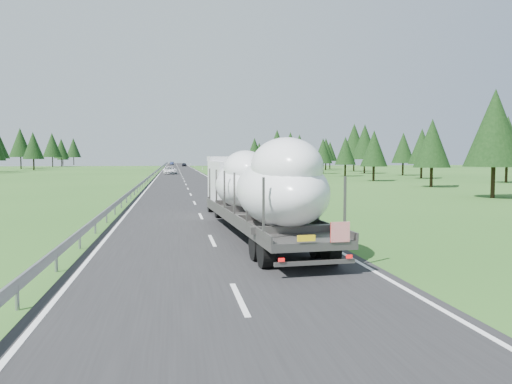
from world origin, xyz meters
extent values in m
plane|color=#28531B|center=(0.00, 0.00, 0.00)|extent=(400.00, 400.00, 0.00)
cube|color=black|center=(0.00, 100.00, 0.01)|extent=(10.00, 400.00, 0.02)
cube|color=slate|center=(-5.30, 100.00, 0.60)|extent=(0.08, 400.00, 0.32)
cylinder|color=slate|center=(-5.30, 0.00, 0.30)|extent=(0.10, 0.10, 0.60)
cube|color=silver|center=(6.50, 30.00, 0.50)|extent=(0.12, 0.07, 1.00)
cube|color=black|center=(6.50, 30.00, 0.82)|extent=(0.13, 0.08, 0.12)
cube|color=silver|center=(6.50, 80.00, 0.50)|extent=(0.12, 0.07, 1.00)
cube|color=black|center=(6.50, 80.00, 0.82)|extent=(0.13, 0.08, 0.12)
cube|color=silver|center=(6.50, 130.00, 0.50)|extent=(0.12, 0.07, 1.00)
cube|color=black|center=(6.50, 130.00, 0.82)|extent=(0.13, 0.08, 0.12)
cube|color=silver|center=(6.50, 180.00, 0.50)|extent=(0.12, 0.07, 1.00)
cube|color=black|center=(6.50, 180.00, 0.82)|extent=(0.13, 0.08, 0.12)
cube|color=silver|center=(6.50, 230.00, 0.50)|extent=(0.12, 0.07, 1.00)
cube|color=black|center=(6.50, 230.00, 0.82)|extent=(0.13, 0.08, 0.12)
cube|color=silver|center=(6.50, 280.00, 0.50)|extent=(0.12, 0.07, 1.00)
cube|color=black|center=(6.50, 280.00, 0.82)|extent=(0.13, 0.08, 0.12)
cube|color=silver|center=(6.50, 330.00, 0.50)|extent=(0.12, 0.07, 1.00)
cube|color=black|center=(6.50, 330.00, 0.82)|extent=(0.13, 0.08, 0.12)
cylinder|color=slate|center=(7.20, 80.00, 1.00)|extent=(0.08, 0.08, 2.00)
cube|color=silver|center=(7.20, 80.00, 2.00)|extent=(0.05, 0.90, 1.20)
cylinder|color=black|center=(44.82, 51.31, 1.60)|extent=(0.36, 0.36, 3.20)
cone|color=black|center=(44.82, 51.31, 6.05)|extent=(4.98, 4.98, 6.67)
cylinder|color=black|center=(39.87, 66.42, 1.44)|extent=(0.36, 0.36, 2.89)
cone|color=black|center=(39.87, 66.42, 5.46)|extent=(4.49, 4.49, 6.02)
cylinder|color=black|center=(43.51, 80.85, 1.45)|extent=(0.36, 0.36, 2.90)
cone|color=black|center=(43.51, 80.85, 5.48)|extent=(4.52, 4.52, 6.05)
cylinder|color=black|center=(40.33, 93.14, 1.86)|extent=(0.36, 0.36, 3.72)
cone|color=black|center=(40.33, 93.14, 7.03)|extent=(5.79, 5.79, 7.76)
cylinder|color=black|center=(43.88, 109.22, 2.08)|extent=(0.36, 0.36, 4.15)
cone|color=black|center=(43.88, 109.22, 7.84)|extent=(6.46, 6.46, 8.65)
cylinder|color=black|center=(40.65, 122.72, 1.54)|extent=(0.36, 0.36, 3.08)
cone|color=black|center=(40.65, 122.72, 5.81)|extent=(4.79, 4.79, 6.41)
cylinder|color=black|center=(45.84, 135.10, 1.45)|extent=(0.36, 0.36, 2.89)
cone|color=black|center=(45.84, 135.10, 5.46)|extent=(4.50, 4.50, 6.03)
cylinder|color=black|center=(39.21, 150.56, 1.64)|extent=(0.36, 0.36, 3.28)
cone|color=black|center=(39.21, 150.56, 6.19)|extent=(5.10, 5.10, 6.82)
cylinder|color=black|center=(43.62, 164.08, 2.03)|extent=(0.36, 0.36, 4.06)
cone|color=black|center=(43.62, 164.08, 7.67)|extent=(6.32, 6.32, 8.46)
cylinder|color=black|center=(44.76, 180.52, 1.84)|extent=(0.36, 0.36, 3.69)
cone|color=black|center=(44.76, 180.52, 6.96)|extent=(5.74, 5.74, 7.68)
cylinder|color=black|center=(48.33, 191.21, 1.92)|extent=(0.36, 0.36, 3.84)
cone|color=black|center=(48.33, 191.21, 7.26)|extent=(5.98, 5.98, 8.00)
cylinder|color=black|center=(48.98, 209.77, 1.99)|extent=(0.36, 0.36, 3.98)
cone|color=black|center=(48.98, 209.77, 7.52)|extent=(6.19, 6.19, 8.30)
cylinder|color=black|center=(41.96, 223.43, 1.62)|extent=(0.36, 0.36, 3.24)
cone|color=black|center=(41.96, 223.43, 6.13)|extent=(5.05, 5.05, 6.76)
cylinder|color=black|center=(26.26, 27.64, 1.64)|extent=(0.36, 0.36, 3.28)
cone|color=black|center=(26.26, 27.64, 6.20)|extent=(5.10, 5.10, 6.83)
cylinder|color=black|center=(29.15, 43.57, 1.40)|extent=(0.36, 0.36, 2.81)
cone|color=black|center=(29.15, 43.57, 5.31)|extent=(4.37, 4.37, 5.85)
cylinder|color=black|center=(28.37, 59.34, 1.31)|extent=(0.36, 0.36, 2.62)
cone|color=black|center=(28.37, 59.34, 4.95)|extent=(4.08, 4.08, 5.46)
cylinder|color=black|center=(30.67, 78.49, 1.29)|extent=(0.36, 0.36, 2.57)
cone|color=black|center=(30.67, 78.49, 4.86)|extent=(4.00, 4.00, 5.36)
cylinder|color=black|center=(31.03, 94.03, 1.33)|extent=(0.36, 0.36, 2.66)
cone|color=black|center=(31.03, 94.03, 5.03)|extent=(4.14, 4.14, 5.55)
cylinder|color=black|center=(26.51, 106.11, 1.66)|extent=(0.36, 0.36, 3.32)
cone|color=black|center=(26.51, 106.11, 6.28)|extent=(5.17, 5.17, 6.92)
cylinder|color=black|center=(27.05, 124.47, 1.93)|extent=(0.36, 0.36, 3.87)
cone|color=black|center=(27.05, 124.47, 7.30)|extent=(6.01, 6.01, 8.05)
cylinder|color=black|center=(33.37, 138.49, 1.38)|extent=(0.36, 0.36, 2.76)
cone|color=black|center=(33.37, 138.49, 5.21)|extent=(4.29, 4.29, 5.75)
cylinder|color=black|center=(32.49, 155.99, 1.54)|extent=(0.36, 0.36, 3.09)
cone|color=black|center=(32.49, 155.99, 5.83)|extent=(4.81, 4.81, 6.44)
cylinder|color=black|center=(28.35, 171.71, 1.85)|extent=(0.36, 0.36, 3.71)
cone|color=black|center=(28.35, 171.71, 7.00)|extent=(5.76, 5.76, 7.72)
cylinder|color=black|center=(33.33, 190.28, 1.65)|extent=(0.36, 0.36, 3.29)
cone|color=black|center=(33.33, 190.28, 6.22)|extent=(5.12, 5.12, 6.86)
cylinder|color=black|center=(-40.06, 135.10, 1.82)|extent=(0.36, 0.36, 3.64)
cone|color=black|center=(-40.06, 135.10, 6.87)|extent=(5.65, 5.65, 7.57)
cylinder|color=black|center=(-47.79, 150.56, 2.15)|extent=(0.36, 0.36, 4.29)
cone|color=black|center=(-47.79, 150.56, 8.11)|extent=(6.68, 6.68, 8.95)
cylinder|color=black|center=(-47.51, 164.08, 1.91)|extent=(0.36, 0.36, 3.82)
cone|color=black|center=(-47.51, 164.08, 7.22)|extent=(5.95, 5.95, 7.97)
cylinder|color=black|center=(-45.33, 180.52, 2.15)|extent=(0.36, 0.36, 4.29)
cone|color=black|center=(-45.33, 180.52, 8.11)|extent=(6.68, 6.68, 8.94)
cylinder|color=black|center=(-44.41, 191.21, 1.86)|extent=(0.36, 0.36, 3.71)
cone|color=black|center=(-44.41, 191.21, 7.01)|extent=(5.77, 5.77, 7.73)
cylinder|color=black|center=(-47.80, 209.77, 1.50)|extent=(0.36, 0.36, 2.99)
cone|color=black|center=(-47.80, 209.77, 5.65)|extent=(4.65, 4.65, 6.23)
cylinder|color=black|center=(-45.96, 223.43, 2.09)|extent=(0.36, 0.36, 4.19)
cone|color=black|center=(-45.96, 223.43, 7.91)|extent=(6.52, 6.52, 8.73)
cube|color=silver|center=(2.08, 18.61, 1.93)|extent=(2.86, 5.24, 2.85)
cube|color=black|center=(2.08, 21.21, 2.44)|extent=(2.34, 0.23, 1.42)
cube|color=silver|center=(2.08, 20.85, 3.51)|extent=(2.61, 1.38, 0.30)
cube|color=#565451|center=(2.08, 17.60, 0.56)|extent=(2.73, 3.21, 0.25)
cylinder|color=black|center=(0.91, 20.44, 0.51)|extent=(0.42, 1.04, 1.02)
cylinder|color=black|center=(3.25, 20.44, 0.51)|extent=(0.42, 1.04, 1.02)
cylinder|color=black|center=(0.91, 17.19, 0.51)|extent=(0.42, 1.04, 1.02)
cylinder|color=black|center=(3.25, 17.19, 0.51)|extent=(0.42, 1.04, 1.02)
cube|color=#565451|center=(2.08, 8.96, 0.94)|extent=(3.66, 14.38, 0.26)
cube|color=#565451|center=(0.73, 8.96, 1.19)|extent=(0.98, 14.20, 0.24)
cube|color=#565451|center=(3.43, 8.96, 1.19)|extent=(0.98, 14.20, 0.24)
cube|color=#565451|center=(0.73, 2.86, 2.03)|extent=(0.08, 0.08, 1.93)
cube|color=#565451|center=(3.43, 2.86, 2.03)|extent=(0.08, 0.08, 1.93)
cube|color=#565451|center=(0.73, 5.30, 2.03)|extent=(0.08, 0.08, 1.93)
cube|color=#565451|center=(3.43, 5.30, 2.03)|extent=(0.08, 0.08, 1.93)
cube|color=#565451|center=(0.73, 7.74, 2.03)|extent=(0.08, 0.08, 1.93)
cube|color=#565451|center=(3.43, 7.74, 2.03)|extent=(0.08, 0.08, 1.93)
cube|color=#565451|center=(0.73, 10.18, 2.03)|extent=(0.08, 0.08, 1.93)
cube|color=#565451|center=(3.43, 10.18, 2.03)|extent=(0.08, 0.08, 1.93)
cube|color=#565451|center=(0.73, 12.62, 2.03)|extent=(0.08, 0.08, 1.93)
cube|color=#565451|center=(3.43, 12.62, 2.03)|extent=(0.08, 0.08, 1.93)
cube|color=#565451|center=(0.73, 15.06, 2.03)|extent=(0.08, 0.08, 1.93)
cube|color=#565451|center=(3.43, 15.06, 2.03)|extent=(0.08, 0.08, 1.93)
cylinder|color=black|center=(0.96, 3.47, 0.51)|extent=(0.47, 1.04, 1.02)
cylinder|color=black|center=(3.20, 3.47, 0.51)|extent=(0.47, 1.04, 1.02)
cylinder|color=black|center=(0.96, 4.69, 0.51)|extent=(0.47, 1.04, 1.02)
cylinder|color=black|center=(3.20, 4.69, 0.51)|extent=(0.47, 1.04, 1.02)
cube|color=#565451|center=(2.08, 1.89, 0.46)|extent=(2.54, 0.29, 0.12)
cube|color=red|center=(2.84, 1.82, 1.37)|extent=(0.61, 0.08, 0.61)
cube|color=yellow|center=(1.78, 1.82, 1.22)|extent=(0.56, 0.08, 0.18)
cube|color=red|center=(1.01, 1.82, 0.61)|extent=(0.19, 0.07, 0.10)
cube|color=red|center=(3.15, 1.82, 0.61)|extent=(0.19, 0.07, 0.10)
ellipsoid|color=white|center=(2.08, 5.71, 2.36)|extent=(3.63, 7.27, 2.60)
ellipsoid|color=white|center=(2.08, 4.82, 3.27)|extent=(2.70, 4.63, 2.08)
ellipsoid|color=white|center=(2.08, 12.62, 2.22)|extent=(3.23, 7.24, 2.30)
ellipsoid|color=white|center=(2.08, 11.73, 3.02)|extent=(2.40, 4.61, 1.84)
imported|color=white|center=(-2.32, 95.56, 0.79)|extent=(3.02, 5.88, 1.59)
imported|color=black|center=(2.58, 184.99, 0.73)|extent=(1.87, 4.32, 1.45)
imported|color=#172040|center=(-2.29, 226.46, 0.72)|extent=(1.86, 4.49, 1.45)
camera|label=1|loc=(-1.62, -12.34, 3.61)|focal=35.00mm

